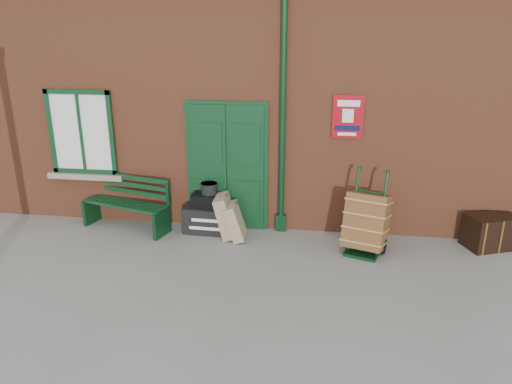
% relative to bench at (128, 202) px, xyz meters
% --- Properties ---
extents(ground, '(80.00, 80.00, 0.00)m').
position_rel_bench_xyz_m(ground, '(2.05, -1.21, -0.49)').
color(ground, gray).
rests_on(ground, ground).
extents(station_building, '(10.30, 4.30, 4.36)m').
position_rel_bench_xyz_m(station_building, '(2.05, 2.29, 1.67)').
color(station_building, brown).
rests_on(station_building, ground).
extents(bench, '(1.64, 0.90, 0.97)m').
position_rel_bench_xyz_m(bench, '(0.00, 0.00, 0.00)').
color(bench, '#0E361B').
rests_on(bench, ground).
extents(houdini_trunk, '(0.95, 0.54, 0.47)m').
position_rel_bench_xyz_m(houdini_trunk, '(1.49, 0.04, -0.25)').
color(houdini_trunk, black).
rests_on(houdini_trunk, ground).
extents(strongbox, '(0.52, 0.39, 0.23)m').
position_rel_bench_xyz_m(strongbox, '(1.44, 0.04, 0.09)').
color(strongbox, black).
rests_on(strongbox, houdini_trunk).
extents(hatbox, '(0.29, 0.29, 0.19)m').
position_rel_bench_xyz_m(hatbox, '(1.47, 0.04, 0.30)').
color(hatbox, black).
rests_on(hatbox, strongbox).
extents(suitcase_back, '(0.39, 0.53, 0.75)m').
position_rel_bench_xyz_m(suitcase_back, '(1.79, -0.13, -0.11)').
color(suitcase_back, '#9F8768').
rests_on(suitcase_back, ground).
extents(suitcase_front, '(0.38, 0.48, 0.64)m').
position_rel_bench_xyz_m(suitcase_front, '(1.97, -0.23, -0.17)').
color(suitcase_front, '#9F8768').
rests_on(suitcase_front, ground).
extents(porter_trolley, '(0.82, 0.85, 1.31)m').
position_rel_bench_xyz_m(porter_trolley, '(4.12, -0.40, 0.02)').
color(porter_trolley, '#0C3319').
rests_on(porter_trolley, ground).
extents(dark_trunk, '(0.90, 0.75, 0.56)m').
position_rel_bench_xyz_m(dark_trunk, '(6.15, 0.04, -0.21)').
color(dark_trunk, black).
rests_on(dark_trunk, ground).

